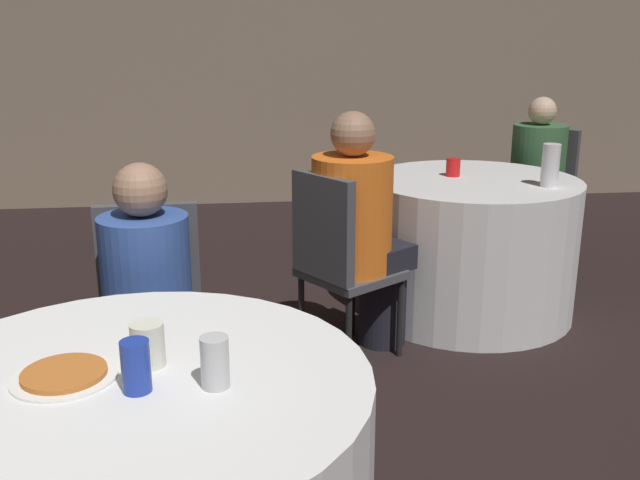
{
  "coord_description": "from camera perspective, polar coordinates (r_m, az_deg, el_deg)",
  "views": [
    {
      "loc": [
        0.52,
        -1.57,
        1.55
      ],
      "look_at": [
        0.79,
        0.72,
        0.86
      ],
      "focal_mm": 40.0,
      "sensor_mm": 36.0,
      "label": 1
    }
  ],
  "objects": [
    {
      "name": "soda_can_silver",
      "position": [
        1.66,
        -8.41,
        -9.63
      ],
      "size": [
        0.07,
        0.07,
        0.12
      ],
      "color": "silver",
      "rests_on": "table_near"
    },
    {
      "name": "table_far",
      "position": [
        4.06,
        11.86,
        -0.45
      ],
      "size": [
        1.16,
        1.16,
        0.76
      ],
      "color": "white",
      "rests_on": "ground_plane"
    },
    {
      "name": "person_orange_shirt",
      "position": [
        3.39,
        3.25,
        0.62
      ],
      "size": [
        0.51,
        0.49,
        1.19
      ],
      "rotation": [
        0.0,
        0.0,
        -0.98
      ],
      "color": "black",
      "rests_on": "ground_plane"
    },
    {
      "name": "pizza_plate_near",
      "position": [
        1.8,
        -19.8,
        -10.14
      ],
      "size": [
        0.25,
        0.25,
        0.02
      ],
      "color": "white",
      "rests_on": "table_near"
    },
    {
      "name": "chair_far_southwest",
      "position": [
        3.31,
        1.3,
        -1.06
      ],
      "size": [
        0.56,
        0.56,
        0.92
      ],
      "rotation": [
        0.0,
        0.0,
        -0.98
      ],
      "color": "#47474C",
      "rests_on": "ground_plane"
    },
    {
      "name": "person_blue_shirt",
      "position": [
        2.59,
        -13.55,
        -6.49
      ],
      "size": [
        0.33,
        0.5,
        1.11
      ],
      "rotation": [
        0.0,
        0.0,
        -3.07
      ],
      "color": "#33384C",
      "rests_on": "ground_plane"
    },
    {
      "name": "cup_far",
      "position": [
        4.02,
        10.6,
        5.74
      ],
      "size": [
        0.08,
        0.08,
        0.1
      ],
      "color": "red",
      "rests_on": "table_far"
    },
    {
      "name": "cup_near",
      "position": [
        1.79,
        -13.62,
        -8.13
      ],
      "size": [
        0.08,
        0.08,
        0.11
      ],
      "color": "silver",
      "rests_on": "table_near"
    },
    {
      "name": "chair_far_northeast",
      "position": [
        4.91,
        17.28,
        4.06
      ],
      "size": [
        0.57,
        0.57,
        0.92
      ],
      "rotation": [
        0.0,
        0.0,
        -3.93
      ],
      "color": "#47474C",
      "rests_on": "ground_plane"
    },
    {
      "name": "bottle_far",
      "position": [
        3.86,
        17.96,
        5.7
      ],
      "size": [
        0.09,
        0.09,
        0.22
      ],
      "color": "white",
      "rests_on": "table_far"
    },
    {
      "name": "person_green_jacket",
      "position": [
        4.76,
        16.58,
        4.14
      ],
      "size": [
        0.48,
        0.48,
        1.14
      ],
      "rotation": [
        0.0,
        0.0,
        -3.93
      ],
      "color": "#282828",
      "rests_on": "ground_plane"
    },
    {
      "name": "chair_near_north",
      "position": [
        2.75,
        -13.39,
        -5.3
      ],
      "size": [
        0.43,
        0.43,
        0.92
      ],
      "rotation": [
        0.0,
        0.0,
        -3.07
      ],
      "color": "#47474C",
      "rests_on": "ground_plane"
    },
    {
      "name": "wall_back",
      "position": [
        6.48,
        -11.62,
        14.99
      ],
      "size": [
        16.0,
        0.06,
        2.8
      ],
      "color": "gray",
      "rests_on": "ground_plane"
    },
    {
      "name": "soda_can_blue",
      "position": [
        1.67,
        -14.52,
        -9.76
      ],
      "size": [
        0.07,
        0.07,
        0.12
      ],
      "color": "#1E38A5",
      "rests_on": "table_near"
    }
  ]
}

